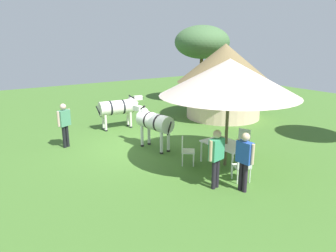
% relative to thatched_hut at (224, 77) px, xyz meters
% --- Properties ---
extents(ground_plane, '(36.00, 36.00, 0.00)m').
position_rel_thatched_hut_xyz_m(ground_plane, '(1.79, -5.86, -2.10)').
color(ground_plane, '#406A29').
extents(thatched_hut, '(4.79, 4.79, 3.74)m').
position_rel_thatched_hut_xyz_m(thatched_hut, '(0.00, 0.00, 0.00)').
color(thatched_hut, beige).
rests_on(thatched_hut, ground_plane).
extents(shade_umbrella, '(4.28, 4.28, 3.40)m').
position_rel_thatched_hut_xyz_m(shade_umbrella, '(4.84, -4.48, 0.75)').
color(shade_umbrella, brown).
rests_on(shade_umbrella, ground_plane).
extents(patio_dining_table, '(1.53, 0.99, 0.74)m').
position_rel_thatched_hut_xyz_m(patio_dining_table, '(4.84, -4.48, -1.43)').
color(patio_dining_table, silver).
rests_on(patio_dining_table, ground_plane).
extents(patio_chair_west_end, '(0.60, 0.60, 0.90)m').
position_rel_thatched_hut_xyz_m(patio_chair_west_end, '(4.06, -5.50, -1.57)').
color(patio_chair_west_end, white).
rests_on(patio_chair_west_end, ground_plane).
extents(patio_chair_near_lawn, '(0.55, 0.56, 0.90)m').
position_rel_thatched_hut_xyz_m(patio_chair_near_lawn, '(6.04, -4.96, -1.57)').
color(patio_chair_near_lawn, silver).
rests_on(patio_chair_near_lawn, ground_plane).
extents(patio_chair_east_end, '(0.55, 0.54, 0.90)m').
position_rel_thatched_hut_xyz_m(patio_chair_east_end, '(4.44, -3.26, -1.57)').
color(patio_chair_east_end, silver).
rests_on(patio_chair_east_end, ground_plane).
extents(guest_beside_umbrella, '(0.59, 0.24, 1.64)m').
position_rel_thatched_hut_xyz_m(guest_beside_umbrella, '(6.42, -5.36, -1.11)').
color(guest_beside_umbrella, black).
rests_on(guest_beside_umbrella, ground_plane).
extents(guest_behind_table, '(0.29, 0.59, 1.66)m').
position_rel_thatched_hut_xyz_m(guest_behind_table, '(5.87, -5.85, -1.09)').
color(guest_behind_table, black).
rests_on(guest_behind_table, ground_plane).
extents(standing_watcher, '(0.38, 0.55, 1.68)m').
position_rel_thatched_hut_xyz_m(standing_watcher, '(0.20, -8.23, -1.09)').
color(standing_watcher, black).
rests_on(standing_watcher, ground_plane).
extents(zebra_nearest_camera, '(2.12, 0.83, 1.57)m').
position_rel_thatched_hut_xyz_m(zebra_nearest_camera, '(2.19, -5.56, -1.07)').
color(zebra_nearest_camera, silver).
rests_on(zebra_nearest_camera, ground_plane).
extents(zebra_by_umbrella, '(0.77, 2.25, 1.50)m').
position_rel_thatched_hut_xyz_m(zebra_by_umbrella, '(-1.07, -5.47, -1.13)').
color(zebra_by_umbrella, silver).
rests_on(zebra_by_umbrella, ground_plane).
extents(acacia_tree_left_background, '(3.42, 3.42, 4.78)m').
position_rel_thatched_hut_xyz_m(acacia_tree_left_background, '(-3.92, 1.74, 1.65)').
color(acacia_tree_left_background, '#4B3E25').
rests_on(acacia_tree_left_background, ground_plane).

